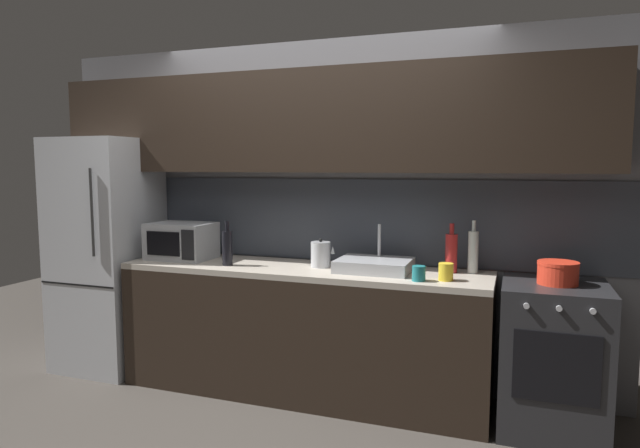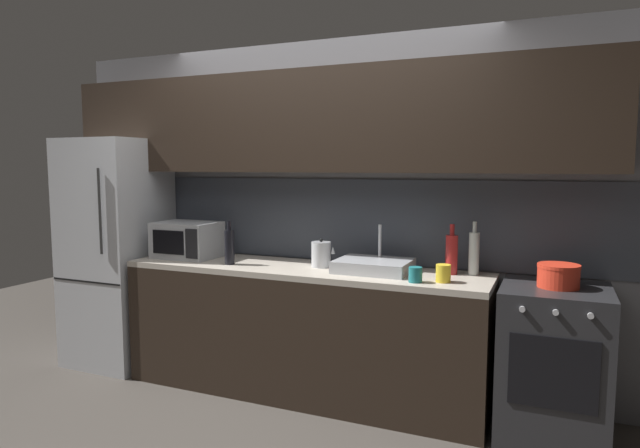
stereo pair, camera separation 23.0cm
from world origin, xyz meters
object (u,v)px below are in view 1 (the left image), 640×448
(wine_bottle_red, at_px, (451,252))
(mug_teal, at_px, (419,273))
(refrigerator, at_px, (107,254))
(kettle, at_px, (321,254))
(oven_range, at_px, (552,358))
(mug_yellow, at_px, (446,272))
(microwave, at_px, (182,241))
(wine_bottle_clear, at_px, (473,251))
(cooking_pot, at_px, (558,273))
(wine_bottle_dark, at_px, (227,247))

(wine_bottle_red, bearing_deg, mug_teal, -114.59)
(refrigerator, relative_size, kettle, 9.09)
(wine_bottle_red, distance_m, mug_teal, 0.38)
(kettle, bearing_deg, wine_bottle_red, 6.37)
(refrigerator, xyz_separation_m, oven_range, (3.27, -0.00, -0.45))
(mug_teal, bearing_deg, mug_yellow, 24.36)
(refrigerator, relative_size, microwave, 3.92)
(oven_range, distance_m, kettle, 1.59)
(wine_bottle_red, height_order, wine_bottle_clear, wine_bottle_clear)
(refrigerator, relative_size, cooking_pot, 7.72)
(cooking_pot, bearing_deg, refrigerator, -180.00)
(microwave, bearing_deg, oven_range, -0.43)
(oven_range, relative_size, wine_bottle_dark, 2.89)
(oven_range, distance_m, wine_bottle_clear, 0.79)
(kettle, distance_m, wine_bottle_red, 0.88)
(cooking_pot, bearing_deg, wine_bottle_red, 166.63)
(wine_bottle_red, distance_m, cooking_pot, 0.65)
(kettle, bearing_deg, oven_range, -2.10)
(kettle, distance_m, mug_yellow, 0.89)
(kettle, xyz_separation_m, wine_bottle_dark, (-0.64, -0.16, 0.04))
(mug_yellow, bearing_deg, mug_teal, -155.64)
(mug_teal, xyz_separation_m, cooking_pot, (0.79, 0.19, 0.02))
(kettle, bearing_deg, refrigerator, -178.27)
(wine_bottle_red, xyz_separation_m, wine_bottle_clear, (0.14, 0.03, 0.01))
(oven_range, bearing_deg, wine_bottle_clear, 159.16)
(wine_bottle_dark, distance_m, wine_bottle_red, 1.53)
(oven_range, distance_m, wine_bottle_red, 0.87)
(wine_bottle_red, xyz_separation_m, mug_teal, (-0.15, -0.34, -0.09))
(microwave, relative_size, cooking_pot, 1.97)
(mug_yellow, bearing_deg, kettle, 168.97)
(microwave, bearing_deg, cooking_pot, -0.40)
(wine_bottle_clear, bearing_deg, microwave, -175.46)
(mug_yellow, height_order, cooking_pot, cooking_pot)
(kettle, xyz_separation_m, cooking_pot, (1.50, -0.05, -0.02))
(wine_bottle_dark, height_order, mug_yellow, wine_bottle_dark)
(mug_yellow, bearing_deg, microwave, 176.10)
(refrigerator, bearing_deg, mug_teal, -4.24)
(wine_bottle_clear, xyz_separation_m, mug_teal, (-0.29, -0.37, -0.10))
(wine_bottle_clear, xyz_separation_m, mug_yellow, (-0.14, -0.30, -0.09))
(wine_bottle_dark, relative_size, mug_yellow, 2.92)
(wine_bottle_clear, bearing_deg, mug_yellow, -114.31)
(microwave, distance_m, cooking_pot, 2.60)
(refrigerator, distance_m, oven_range, 3.30)
(kettle, xyz_separation_m, mug_teal, (0.72, -0.24, -0.04))
(oven_range, distance_m, microwave, 2.66)
(mug_yellow, bearing_deg, cooking_pot, 10.35)
(refrigerator, distance_m, wine_bottle_red, 2.65)
(microwave, height_order, mug_teal, microwave)
(mug_teal, relative_size, cooking_pot, 0.40)
(wine_bottle_red, relative_size, cooking_pot, 1.39)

